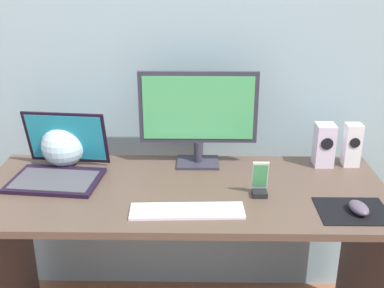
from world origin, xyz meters
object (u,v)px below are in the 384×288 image
Objects in this scene: laptop at (59,166)px; phone_in_dock at (260,183)px; speaker_right at (352,145)px; fishbowl at (63,145)px; speaker_near_monitor at (324,145)px; mouse at (359,208)px; monitor at (198,114)px; keyboard_external at (187,211)px.

laptop reaches higher than phone_in_dock.
fishbowl is at bearing -179.37° from speaker_right.
laptop is 0.81m from phone_in_dock.
speaker_near_monitor is 1.12m from fishbowl.
laptop is at bearing -172.81° from speaker_near_monitor.
speaker_right is at bearing 6.50° from laptop.
speaker_right reaches higher than mouse.
fishbowl is at bearing 96.03° from laptop.
speaker_right is 1.23m from laptop.
speaker_right is 1.35× the size of phone_in_dock.
phone_in_dock is at bearing -50.64° from monitor.
phone_in_dock is (-0.33, 0.13, 0.03)m from mouse.
mouse reaches higher than keyboard_external.
keyboard_external is (0.53, -0.28, -0.05)m from laptop.
monitor is 2.66× the size of fishbowl.
speaker_right is 0.43m from mouse.
keyboard_external is (-0.58, -0.42, -0.09)m from speaker_near_monitor.
laptop is at bearing -173.50° from speaker_right.
speaker_near_monitor is 1.85× the size of mouse.
speaker_near_monitor is 0.99× the size of fishbowl.
monitor reaches higher than speaker_near_monitor.
phone_in_dock is (0.27, 0.14, 0.04)m from keyboard_external.
monitor is 1.23× the size of keyboard_external.
phone_in_dock is (0.80, -0.14, -0.00)m from laptop.
monitor reaches higher than fishbowl.
laptop is at bearing -165.97° from monitor.
mouse is at bearing -86.03° from speaker_near_monitor.
monitor is 0.74m from mouse.
speaker_right is 1.01× the size of speaker_near_monitor.
phone_in_dock is at bearing -10.28° from laptop.
keyboard_external is 4.04× the size of mouse.
speaker_right is 0.82m from keyboard_external.
speaker_right is at bearing 0.03° from speaker_near_monitor.
monitor is at bearing 179.82° from speaker_near_monitor.
phone_in_dock is (-0.30, -0.28, -0.04)m from speaker_near_monitor.
laptop is (-1.22, -0.14, -0.04)m from speaker_right.
keyboard_external is (-0.04, -0.42, -0.22)m from monitor.
speaker_near_monitor reaches higher than fishbowl.
monitor is at bearing 14.03° from laptop.
monitor is at bearing 82.80° from keyboard_external.
fishbowl is at bearing 161.56° from phone_in_dock.
monitor is at bearing 129.36° from phone_in_dock.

